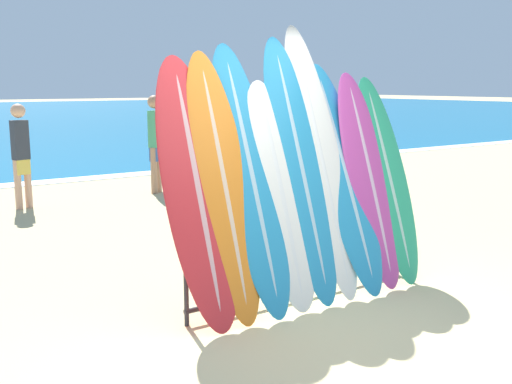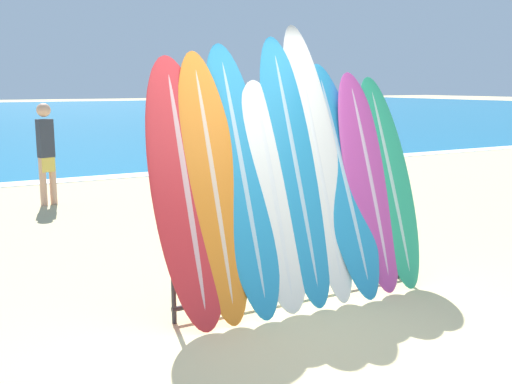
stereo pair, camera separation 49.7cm
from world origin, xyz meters
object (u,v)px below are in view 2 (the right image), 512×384
(surfboard_rack, at_px, (298,250))
(person_near_water, at_px, (179,139))
(surfboard_slot_5, at_px, (317,159))
(surfboard_slot_4, at_px, (295,168))
(surfboard_slot_8, at_px, (389,180))
(surfboard_slot_2, at_px, (242,177))
(surfboard_slot_1, at_px, (213,184))
(surfboard_slot_7, at_px, (368,180))
(person_mid_beach, at_px, (46,150))
(surfboard_slot_6, at_px, (343,177))
(surfboard_slot_3, at_px, (273,194))
(surfboard_slot_0, at_px, (186,189))

(surfboard_rack, height_order, person_near_water, person_near_water)
(surfboard_slot_5, bearing_deg, surfboard_slot_4, -173.53)
(surfboard_slot_8, bearing_deg, person_near_water, 89.39)
(surfboard_slot_2, distance_m, surfboard_slot_5, 0.82)
(surfboard_slot_1, bearing_deg, surfboard_slot_5, 3.36)
(surfboard_rack, xyz_separation_m, surfboard_slot_5, (0.28, 0.14, 0.80))
(surfboard_slot_4, height_order, person_near_water, surfboard_slot_4)
(surfboard_slot_7, distance_m, person_near_water, 5.75)
(person_mid_beach, bearing_deg, surfboard_slot_4, -94.35)
(surfboard_slot_2, relative_size, surfboard_slot_7, 1.12)
(surfboard_slot_6, bearing_deg, person_near_water, 84.02)
(person_near_water, xyz_separation_m, person_mid_beach, (-2.34, -0.13, -0.06))
(surfboard_slot_4, distance_m, surfboard_slot_5, 0.27)
(surfboard_slot_1, bearing_deg, surfboard_slot_6, 0.31)
(surfboard_slot_1, distance_m, person_mid_beach, 5.59)
(surfboard_slot_2, xyz_separation_m, surfboard_slot_5, (0.81, 0.04, 0.10))
(surfboard_slot_5, xyz_separation_m, person_near_water, (0.85, 5.64, -0.30))
(surfboard_slot_7, relative_size, person_mid_beach, 1.26)
(person_near_water, distance_m, person_mid_beach, 2.34)
(person_near_water, bearing_deg, surfboard_slot_3, 34.70)
(surfboard_slot_2, bearing_deg, surfboard_slot_6, -0.94)
(surfboard_slot_2, bearing_deg, surfboard_slot_7, -2.59)
(surfboard_rack, xyz_separation_m, surfboard_slot_3, (-0.25, 0.03, 0.53))
(surfboard_slot_8, bearing_deg, person_mid_beach, 112.10)
(surfboard_rack, xyz_separation_m, surfboard_slot_2, (-0.53, 0.10, 0.70))
(surfboard_slot_2, relative_size, surfboard_slot_3, 1.16)
(surfboard_slot_2, xyz_separation_m, person_near_water, (1.66, 5.68, -0.20))
(person_near_water, bearing_deg, person_mid_beach, -38.50)
(surfboard_slot_0, xyz_separation_m, surfboard_slot_2, (0.53, 0.02, 0.06))
(surfboard_slot_5, relative_size, surfboard_slot_8, 1.24)
(surfboard_slot_6, distance_m, person_near_water, 5.73)
(surfboard_slot_3, distance_m, person_near_water, 5.91)
(surfboard_slot_3, height_order, surfboard_slot_4, surfboard_slot_4)
(surfboard_slot_6, xyz_separation_m, person_near_water, (0.60, 5.69, -0.12))
(surfboard_slot_1, bearing_deg, surfboard_slot_4, 2.37)
(surfboard_slot_0, relative_size, surfboard_slot_7, 1.06)
(surfboard_slot_4, xyz_separation_m, person_near_water, (1.12, 5.67, -0.24))
(surfboard_slot_1, height_order, person_mid_beach, surfboard_slot_1)
(surfboard_slot_4, height_order, person_mid_beach, surfboard_slot_4)
(person_mid_beach, bearing_deg, surfboard_slot_2, -99.82)
(surfboard_slot_0, relative_size, person_mid_beach, 1.33)
(surfboard_slot_7, distance_m, person_mid_beach, 5.96)
(surfboard_slot_0, bearing_deg, surfboard_slot_2, 2.63)
(surfboard_slot_1, relative_size, surfboard_slot_7, 1.08)
(surfboard_slot_5, xyz_separation_m, surfboard_slot_8, (0.79, -0.10, -0.24))
(person_mid_beach, bearing_deg, person_near_water, -13.60)
(surfboard_slot_3, bearing_deg, surfboard_slot_4, 15.21)
(surfboard_slot_3, xyz_separation_m, surfboard_slot_5, (0.54, 0.10, 0.26))
(surfboard_rack, xyz_separation_m, surfboard_slot_8, (1.07, 0.03, 0.55))
(surfboard_rack, distance_m, surfboard_slot_0, 1.24)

